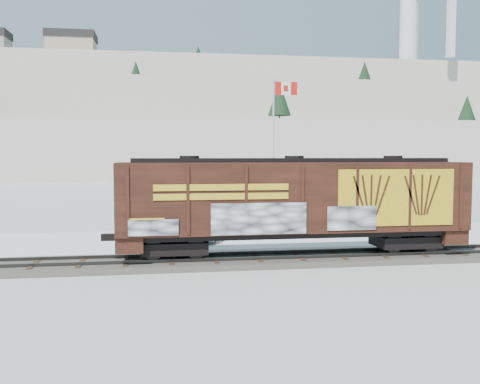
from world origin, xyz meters
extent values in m
plane|color=white|center=(0.00, 0.00, 0.00)|extent=(500.00, 500.00, 0.00)
cube|color=#59544C|center=(0.00, 0.00, 0.14)|extent=(50.00, 3.40, 0.28)
cube|color=#33302D|center=(0.00, -0.72, 0.35)|extent=(50.00, 0.10, 0.15)
cube|color=#33302D|center=(0.00, 0.72, 0.35)|extent=(50.00, 0.10, 0.15)
cube|color=white|center=(0.00, 7.50, 0.01)|extent=(40.00, 8.00, 0.03)
cube|color=white|center=(0.00, 95.00, 6.00)|extent=(360.00, 40.00, 12.00)
cube|color=white|center=(0.00, 125.00, 12.00)|extent=(360.00, 40.00, 24.00)
cube|color=white|center=(0.00, 160.00, 17.50)|extent=(360.00, 50.00, 35.00)
cone|color=black|center=(22.00, 90.00, 17.31)|extent=(5.04, 5.04, 7.38)
cone|color=black|center=(70.00, 96.00, 16.43)|extent=(4.20, 4.20, 6.15)
cone|color=black|center=(-10.00, 128.00, 28.13)|extent=(3.92, 3.92, 5.74)
cone|color=black|center=(55.00, 124.00, 28.72)|extent=(4.48, 4.48, 6.56)
cone|color=black|center=(10.00, 162.00, 39.43)|extent=(4.20, 4.20, 6.15)
cube|color=tan|center=(-32.00, 162.00, 39.00)|extent=(15.00, 12.00, 8.00)
cube|color=black|center=(-32.00, 162.00, 44.20)|extent=(15.75, 12.60, 2.40)
cube|color=black|center=(-3.85, 0.00, 0.88)|extent=(3.00, 2.00, 0.90)
cube|color=black|center=(7.47, 0.00, 0.88)|extent=(3.00, 2.00, 0.90)
cylinder|color=black|center=(-4.80, -0.78, 0.88)|extent=(0.90, 0.12, 0.90)
cube|color=black|center=(1.81, 0.00, 1.41)|extent=(16.45, 2.40, 0.25)
cube|color=#3E1A10|center=(1.81, 0.00, 3.14)|extent=(16.45, 3.00, 3.21)
cube|color=black|center=(1.81, 0.00, 4.84)|extent=(15.13, 0.90, 0.20)
cube|color=gold|center=(6.25, -1.54, 3.14)|extent=(5.59, 0.03, 2.60)
cube|color=gold|center=(-1.81, -1.54, 3.49)|extent=(5.92, 0.02, 0.70)
cube|color=white|center=(-0.16, -1.55, 2.28)|extent=(4.28, 0.03, 1.40)
cylinder|color=silver|center=(4.25, 15.60, 0.10)|extent=(0.90, 0.90, 0.20)
cylinder|color=silver|center=(4.25, 15.60, 5.42)|extent=(0.14, 0.14, 10.85)
cube|color=red|center=(4.60, 15.60, 10.15)|extent=(0.50, 0.07, 1.00)
cube|color=white|center=(5.20, 15.60, 10.15)|extent=(0.70, 0.09, 1.00)
cube|color=red|center=(5.85, 15.60, 10.15)|extent=(0.50, 0.07, 1.00)
imported|color=#A8AAAF|center=(-3.25, 6.33, 0.80)|extent=(4.84, 3.25, 1.53)
imported|color=silver|center=(0.39, 7.97, 0.89)|extent=(5.43, 2.70, 1.71)
imported|color=black|center=(9.79, 7.70, 0.76)|extent=(5.30, 2.78, 1.47)
camera|label=1|loc=(-4.61, -24.52, 5.10)|focal=40.00mm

